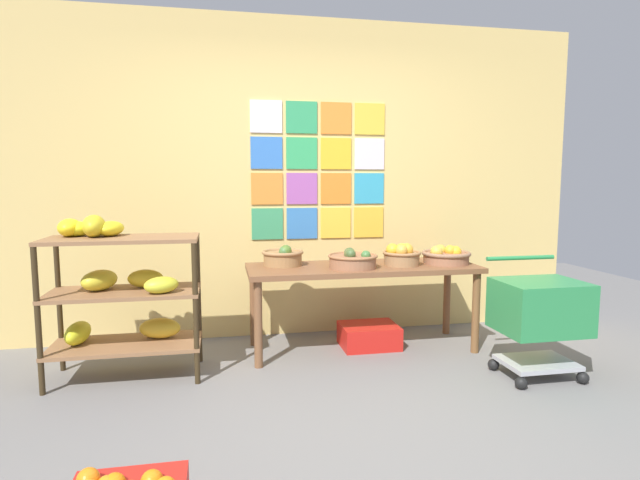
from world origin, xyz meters
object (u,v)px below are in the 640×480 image
at_px(produce_crate_under_table, 369,336).
at_px(fruit_basket_right, 401,255).
at_px(banana_shelf_unit, 117,283).
at_px(fruit_basket_back_right, 283,256).
at_px(display_table, 362,275).
at_px(fruit_basket_centre, 446,256).
at_px(fruit_basket_left, 353,260).
at_px(shopping_cart, 540,311).

bearing_deg(produce_crate_under_table, fruit_basket_right, -18.40).
bearing_deg(banana_shelf_unit, produce_crate_under_table, 8.38).
relative_size(fruit_basket_back_right, fruit_basket_right, 1.08).
relative_size(display_table, fruit_basket_centre, 4.62).
relative_size(fruit_basket_left, fruit_basket_back_right, 1.16).
xyz_separation_m(fruit_basket_left, produce_crate_under_table, (0.17, 0.14, -0.64)).
bearing_deg(display_table, produce_crate_under_table, 28.86).
relative_size(fruit_basket_centre, shopping_cart, 0.49).
bearing_deg(fruit_basket_right, fruit_basket_left, -171.74).
height_order(fruit_basket_back_right, fruit_basket_right, fruit_basket_right).
distance_m(fruit_basket_left, fruit_basket_back_right, 0.55).
relative_size(banana_shelf_unit, fruit_basket_left, 2.92).
bearing_deg(produce_crate_under_table, fruit_basket_back_right, 173.45).
distance_m(display_table, fruit_basket_left, 0.20).
relative_size(banana_shelf_unit, fruit_basket_back_right, 3.40).
distance_m(fruit_basket_right, produce_crate_under_table, 0.70).
bearing_deg(fruit_basket_centre, fruit_basket_back_right, 173.63).
bearing_deg(banana_shelf_unit, display_table, 7.50).
xyz_separation_m(fruit_basket_left, fruit_basket_back_right, (-0.51, 0.21, 0.01)).
distance_m(display_table, shopping_cart, 1.29).
bearing_deg(banana_shelf_unit, fruit_basket_centre, 4.77).
distance_m(fruit_basket_centre, fruit_basket_right, 0.38).
relative_size(fruit_basket_back_right, produce_crate_under_table, 0.72).
bearing_deg(display_table, fruit_basket_centre, -2.38).
xyz_separation_m(display_table, produce_crate_under_table, (0.07, 0.04, -0.50)).
bearing_deg(banana_shelf_unit, fruit_basket_back_right, 16.72).
xyz_separation_m(fruit_basket_centre, produce_crate_under_table, (-0.61, 0.07, -0.64)).
xyz_separation_m(fruit_basket_left, fruit_basket_centre, (0.79, 0.07, -0.00)).
relative_size(fruit_basket_right, produce_crate_under_table, 0.66).
xyz_separation_m(fruit_basket_back_right, shopping_cart, (1.62, -0.91, -0.28)).
bearing_deg(display_table, fruit_basket_right, -7.38).
bearing_deg(fruit_basket_centre, produce_crate_under_table, 173.82).
bearing_deg(fruit_basket_left, fruit_basket_centre, 5.04).
distance_m(banana_shelf_unit, shopping_cart, 2.85).
relative_size(display_table, fruit_basket_right, 6.00).
height_order(banana_shelf_unit, fruit_basket_centre, banana_shelf_unit).
xyz_separation_m(fruit_basket_centre, fruit_basket_back_right, (-1.29, 0.14, 0.01)).
bearing_deg(display_table, fruit_basket_back_right, 169.23).
bearing_deg(produce_crate_under_table, fruit_basket_left, -142.06).
bearing_deg(fruit_basket_right, produce_crate_under_table, 161.60).
relative_size(fruit_basket_left, produce_crate_under_table, 0.84).
bearing_deg(produce_crate_under_table, fruit_basket_centre, -6.18).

